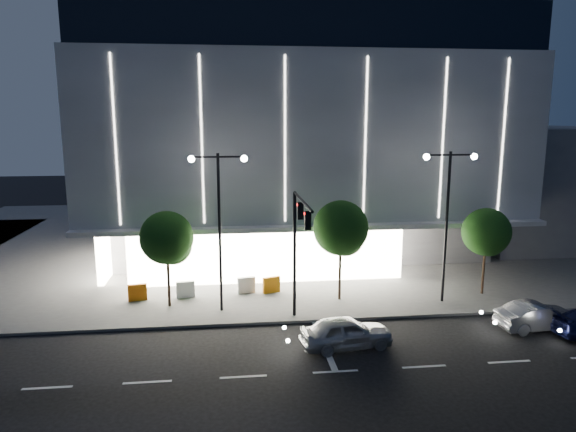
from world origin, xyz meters
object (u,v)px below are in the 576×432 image
(car_second, at_px, (537,316))
(barrier_d, at_px, (246,285))
(barrier_c, at_px, (271,285))
(street_lamp_west, at_px, (219,209))
(car_lead, at_px, (346,332))
(tree_right, at_px, (486,235))
(street_lamp_east, at_px, (448,205))
(barrier_a, at_px, (137,292))
(tree_mid, at_px, (341,231))
(tree_left, at_px, (167,241))
(traffic_mast, at_px, (298,235))
(barrier_b, at_px, (185,290))

(car_second, relative_size, barrier_d, 3.91)
(barrier_c, bearing_deg, street_lamp_west, -158.27)
(street_lamp_west, bearing_deg, car_lead, -40.74)
(tree_right, bearing_deg, street_lamp_east, -161.37)
(street_lamp_east, height_order, barrier_a, street_lamp_east)
(street_lamp_west, height_order, tree_mid, street_lamp_west)
(tree_left, height_order, barrier_d, tree_left)
(tree_left, height_order, tree_mid, tree_mid)
(tree_right, height_order, barrier_a, tree_right)
(traffic_mast, bearing_deg, street_lamp_east, 16.48)
(traffic_mast, relative_size, car_lead, 1.59)
(barrier_d, bearing_deg, street_lamp_east, -26.63)
(street_lamp_west, distance_m, barrier_c, 6.67)
(tree_left, relative_size, barrier_c, 5.20)
(street_lamp_west, distance_m, tree_right, 16.19)
(tree_mid, bearing_deg, street_lamp_west, -171.74)
(traffic_mast, height_order, barrier_d, traffic_mast)
(car_lead, distance_m, barrier_c, 8.35)
(street_lamp_east, xyz_separation_m, tree_right, (3.03, 1.02, -2.07))
(traffic_mast, xyz_separation_m, barrier_d, (-2.50, 5.45, -4.38))
(barrier_b, bearing_deg, barrier_c, -4.60)
(car_lead, distance_m, barrier_a, 13.20)
(tree_mid, bearing_deg, barrier_b, 171.86)
(barrier_b, xyz_separation_m, barrier_c, (5.24, 0.31, 0.00))
(tree_mid, relative_size, barrier_b, 5.59)
(tree_right, relative_size, car_second, 1.28)
(barrier_b, height_order, barrier_d, same)
(street_lamp_west, height_order, barrier_d, street_lamp_west)
(car_second, xyz_separation_m, barrier_d, (-14.88, 6.97, -0.06))
(tree_left, relative_size, car_lead, 1.29)
(car_second, bearing_deg, tree_mid, 54.72)
(barrier_a, bearing_deg, traffic_mast, -39.96)
(traffic_mast, bearing_deg, tree_mid, 50.58)
(traffic_mast, bearing_deg, car_second, -7.00)
(tree_right, bearing_deg, street_lamp_west, -176.36)
(street_lamp_east, relative_size, barrier_b, 8.18)
(traffic_mast, distance_m, tree_left, 7.95)
(barrier_a, relative_size, barrier_b, 1.00)
(street_lamp_east, relative_size, tree_mid, 1.46)
(barrier_b, height_order, barrier_c, same)
(tree_right, height_order, car_lead, tree_right)
(traffic_mast, height_order, barrier_b, traffic_mast)
(street_lamp_west, bearing_deg, barrier_c, 40.96)
(traffic_mast, bearing_deg, barrier_d, 114.68)
(traffic_mast, bearing_deg, car_lead, -51.40)
(tree_left, distance_m, tree_right, 19.00)
(car_lead, height_order, barrier_c, car_lead)
(traffic_mast, distance_m, barrier_b, 9.08)
(street_lamp_east, bearing_deg, barrier_c, 165.12)
(street_lamp_east, xyz_separation_m, barrier_c, (-9.95, 2.64, -5.31))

